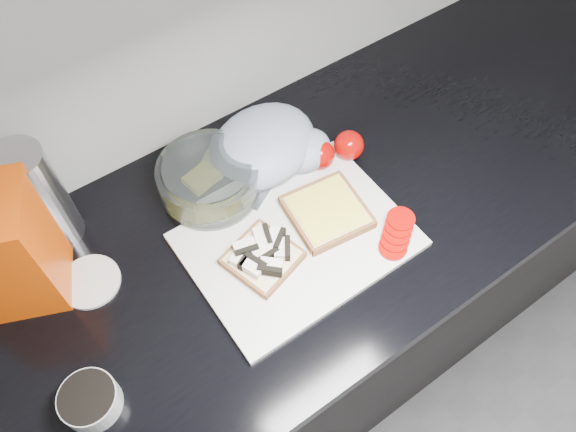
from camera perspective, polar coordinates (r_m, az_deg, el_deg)
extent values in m
cube|color=#BBBBB8|center=(0.98, -18.53, 19.21)|extent=(3.50, 0.02, 2.50)
cube|color=black|center=(1.47, -4.85, -13.22)|extent=(3.50, 0.60, 0.86)
cube|color=black|center=(1.06, -6.58, -4.77)|extent=(3.50, 0.64, 0.04)
cube|color=silver|center=(1.05, 0.94, -2.45)|extent=(0.40, 0.30, 0.01)
cube|color=beige|center=(1.01, -2.59, -4.30)|extent=(0.14, 0.14, 0.02)
cube|color=white|center=(1.00, -4.92, -4.06)|extent=(0.05, 0.04, 0.02)
cube|color=black|center=(1.00, -4.92, -4.06)|extent=(0.04, 0.03, 0.02)
cube|color=white|center=(1.00, -4.41, -3.11)|extent=(0.04, 0.03, 0.02)
cube|color=black|center=(1.00, -4.41, -3.11)|extent=(0.04, 0.02, 0.02)
cube|color=white|center=(1.01, -2.76, -2.21)|extent=(0.03, 0.04, 0.02)
cube|color=black|center=(1.01, -2.76, -2.21)|extent=(0.02, 0.04, 0.02)
cube|color=white|center=(0.98, -3.68, -5.21)|extent=(0.04, 0.05, 0.02)
cube|color=black|center=(0.98, -3.68, -5.21)|extent=(0.02, 0.04, 0.02)
cube|color=white|center=(1.00, -2.44, -3.69)|extent=(0.04, 0.02, 0.02)
cube|color=black|center=(1.00, -2.44, -3.69)|extent=(0.04, 0.01, 0.02)
cube|color=white|center=(1.00, -0.74, -3.32)|extent=(0.04, 0.05, 0.02)
cube|color=black|center=(1.00, -0.74, -3.32)|extent=(0.03, 0.04, 0.02)
cube|color=white|center=(0.98, -1.73, -5.02)|extent=(0.04, 0.04, 0.02)
cube|color=black|center=(0.98, -1.73, -5.02)|extent=(0.04, 0.04, 0.02)
cube|color=white|center=(1.01, -1.50, -2.28)|extent=(0.05, 0.04, 0.02)
cube|color=black|center=(1.01, -1.50, -2.28)|extent=(0.04, 0.03, 0.02)
cube|color=beige|center=(1.06, 3.97, 0.40)|extent=(0.15, 0.15, 0.02)
cube|color=#FFE64B|center=(1.05, 4.01, 0.71)|extent=(0.13, 0.13, 0.00)
cylinder|color=#A30703|center=(1.04, 10.58, -3.19)|extent=(0.05, 0.05, 0.01)
cylinder|color=#A30703|center=(1.05, 10.79, -2.46)|extent=(0.06, 0.06, 0.01)
cylinder|color=#A30703|center=(1.05, 10.99, -1.73)|extent=(0.07, 0.07, 0.01)
cylinder|color=#A30703|center=(1.06, 11.19, -1.01)|extent=(0.07, 0.07, 0.01)
cylinder|color=#A30703|center=(1.06, 11.39, -0.29)|extent=(0.07, 0.07, 0.01)
cube|color=silver|center=(1.10, -1.98, 2.94)|extent=(0.11, 0.07, 0.00)
cube|color=silver|center=(1.15, 0.09, 6.28)|extent=(0.05, 0.04, 0.01)
cylinder|color=#A5AAAA|center=(0.96, -19.43, -17.27)|extent=(0.09, 0.09, 0.05)
cylinder|color=black|center=(0.94, -19.76, -16.94)|extent=(0.09, 0.09, 0.01)
cylinder|color=silver|center=(1.07, -19.46, -6.31)|extent=(0.14, 0.14, 0.01)
cylinder|color=silver|center=(1.09, -7.99, 3.57)|extent=(0.19, 0.19, 0.08)
cube|color=#FFE64B|center=(1.09, -8.57, 2.84)|extent=(0.07, 0.06, 0.04)
cube|color=#D4CB7F|center=(1.12, -7.10, 4.13)|extent=(0.08, 0.08, 0.02)
cube|color=#F95904|center=(1.02, -27.11, -3.05)|extent=(0.19, 0.19, 0.24)
cylinder|color=silver|center=(1.06, -24.01, 1.69)|extent=(0.09, 0.09, 0.22)
ellipsoid|color=#95A3B8|center=(1.12, -2.56, 7.18)|extent=(0.27, 0.24, 0.10)
ellipsoid|color=#95A3B8|center=(1.13, 1.82, 6.66)|extent=(0.13, 0.12, 0.07)
sphere|color=#A30703|center=(1.13, 3.21, 6.23)|extent=(0.06, 0.06, 0.06)
sphere|color=#A30703|center=(1.15, 6.21, 7.14)|extent=(0.06, 0.06, 0.06)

